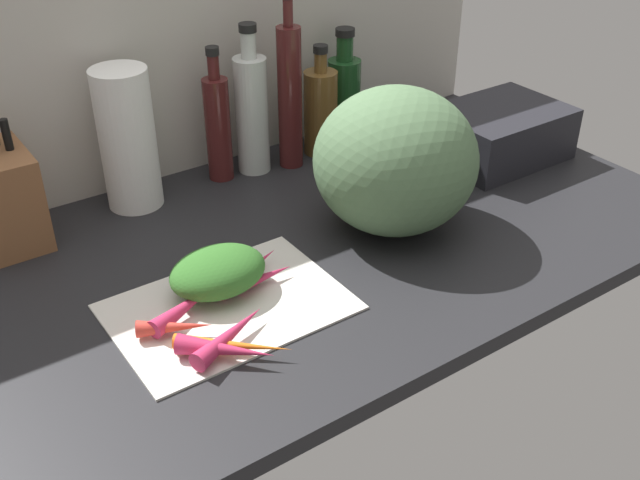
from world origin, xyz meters
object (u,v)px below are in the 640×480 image
object	(u,v)px
carrot_6	(264,277)
bottle_2	(290,96)
carrot_5	(186,306)
carrot_7	(225,350)
bottle_3	(321,111)
carrot_0	(175,327)
bottle_1	(252,112)
carrot_3	(233,277)
paper_towel_roll	(127,139)
winter_squash	(395,161)
bottle_4	(344,95)
cutting_board	(228,306)
dish_rack	(499,133)
carrot_2	(230,334)
knife_block	(3,195)
bottle_0	(218,126)
carrot_1	(248,271)

from	to	relation	value
carrot_6	bottle_2	bearing A→B (deg)	51.50
carrot_5	carrot_7	bearing A→B (deg)	-90.41
bottle_3	carrot_5	bearing A→B (deg)	-143.79
carrot_0	bottle_1	bearing A→B (deg)	47.49
carrot_3	carrot_7	bearing A→B (deg)	-122.96
carrot_0	paper_towel_roll	world-z (taller)	paper_towel_roll
winter_squash	bottle_1	distance (cm)	35.81
carrot_6	bottle_4	xyz separation A→B (cm)	(45.65, 40.26, 8.45)
carrot_6	bottle_1	xyz separation A→B (cm)	(20.63, 38.08, 11.09)
cutting_board	dish_rack	size ratio (longest dim) A/B	1.32
carrot_2	bottle_1	xyz separation A→B (cm)	(32.61, 48.34, 10.68)
dish_rack	carrot_2	bearing A→B (deg)	-163.60
carrot_6	bottle_1	size ratio (longest dim) A/B	0.34
carrot_5	bottle_4	size ratio (longest dim) A/B	0.56
carrot_5	winter_squash	world-z (taller)	winter_squash
carrot_5	bottle_2	size ratio (longest dim) A/B	0.39
bottle_3	carrot_2	bearing A→B (deg)	-135.96
bottle_1	dish_rack	xyz separation A→B (cm)	(46.67, -25.00, -7.41)
bottle_4	bottle_3	bearing A→B (deg)	-160.36
carrot_3	bottle_1	distance (cm)	45.10
carrot_7	winter_squash	bearing A→B (deg)	20.32
knife_block	bottle_1	bearing A→B (deg)	-0.80
carrot_2	carrot_6	distance (cm)	15.78
bottle_2	bottle_4	distance (cm)	18.66
carrot_6	carrot_5	bearing A→B (deg)	-178.68
carrot_0	winter_squash	distance (cm)	49.42
carrot_6	carrot_0	bearing A→B (deg)	-167.91
dish_rack	paper_towel_roll	bearing A→B (deg)	160.88
knife_block	bottle_0	world-z (taller)	bottle_0
bottle_2	bottle_3	xyz separation A→B (cm)	(8.80, 1.59, -5.85)
carrot_0	carrot_1	size ratio (longest dim) A/B	0.74
carrot_6	bottle_4	size ratio (longest dim) A/B	0.42
cutting_board	carrot_1	size ratio (longest dim) A/B	2.38
carrot_7	dish_rack	size ratio (longest dim) A/B	0.52
carrot_2	bottle_1	bearing A→B (deg)	56.00
bottle_2	carrot_5	bearing A→B (deg)	-139.76
winter_squash	knife_block	size ratio (longest dim) A/B	1.30
carrot_3	dish_rack	size ratio (longest dim) A/B	0.37
carrot_5	bottle_2	xyz separation A→B (cm)	(42.49, 35.95, 13.25)
carrot_3	bottle_2	world-z (taller)	bottle_2
bottle_4	bottle_1	bearing A→B (deg)	-175.02
knife_block	bottle_0	distance (cm)	42.76
cutting_board	carrot_6	distance (cm)	8.07
cutting_board	bottle_1	bearing A→B (deg)	54.52
carrot_3	winter_squash	distance (cm)	36.03
carrot_7	bottle_1	world-z (taller)	bottle_1
carrot_2	carrot_3	bearing A→B (deg)	58.98
carrot_0	carrot_5	size ratio (longest dim) A/B	0.78
bottle_3	bottle_0	bearing A→B (deg)	176.09
cutting_board	bottle_0	world-z (taller)	bottle_0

